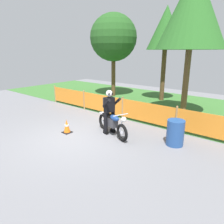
{
  "coord_description": "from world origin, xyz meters",
  "views": [
    {
      "loc": [
        5.57,
        -4.61,
        3.07
      ],
      "look_at": [
        0.86,
        1.09,
        0.9
      ],
      "focal_mm": 33.27,
      "sensor_mm": 36.0,
      "label": 1
    }
  ],
  "objects_px": {
    "rider_lead": "(109,109)",
    "spare_drum": "(175,133)",
    "traffic_cone": "(67,126)",
    "motorcycle_lead": "(112,123)"
  },
  "relations": [
    {
      "from": "rider_lead",
      "to": "traffic_cone",
      "type": "relative_size",
      "value": 3.19
    },
    {
      "from": "motorcycle_lead",
      "to": "spare_drum",
      "type": "bearing_deg",
      "value": 36.58
    },
    {
      "from": "traffic_cone",
      "to": "spare_drum",
      "type": "relative_size",
      "value": 0.6
    },
    {
      "from": "rider_lead",
      "to": "motorcycle_lead",
      "type": "bearing_deg",
      "value": 0.51
    },
    {
      "from": "rider_lead",
      "to": "spare_drum",
      "type": "height_order",
      "value": "rider_lead"
    },
    {
      "from": "spare_drum",
      "to": "rider_lead",
      "type": "bearing_deg",
      "value": -166.34
    },
    {
      "from": "rider_lead",
      "to": "traffic_cone",
      "type": "bearing_deg",
      "value": -121.15
    },
    {
      "from": "traffic_cone",
      "to": "spare_drum",
      "type": "distance_m",
      "value": 4.05
    },
    {
      "from": "rider_lead",
      "to": "spare_drum",
      "type": "bearing_deg",
      "value": 33.58
    },
    {
      "from": "rider_lead",
      "to": "spare_drum",
      "type": "relative_size",
      "value": 1.92
    }
  ]
}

